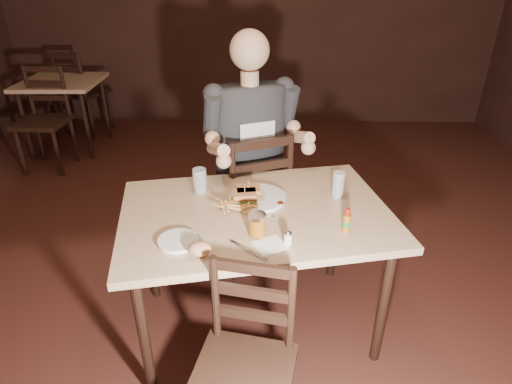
{
  "coord_description": "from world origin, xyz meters",
  "views": [
    {
      "loc": [
        0.2,
        -2.04,
        1.87
      ],
      "look_at": [
        0.15,
        -0.13,
        0.85
      ],
      "focal_mm": 30.0,
      "sensor_mm": 36.0,
      "label": 1
    }
  ],
  "objects_px": {
    "bg_chair_far": "(84,92)",
    "syrup_dispenser": "(257,224)",
    "side_plate": "(178,242)",
    "bg_table": "(62,89)",
    "chair_far": "(250,198)",
    "chair_near": "(243,376)",
    "bg_chair_near": "(42,122)",
    "diner": "(253,123)",
    "dinner_plate": "(258,199)",
    "glass_right": "(338,185)",
    "hot_sauce": "(347,220)",
    "glass_left": "(200,181)",
    "main_table": "(256,223)"
  },
  "relations": [
    {
      "from": "bg_chair_near",
      "to": "hot_sauce",
      "type": "distance_m",
      "value": 3.48
    },
    {
      "from": "chair_near",
      "to": "syrup_dispenser",
      "type": "height_order",
      "value": "syrup_dispenser"
    },
    {
      "from": "chair_near",
      "to": "glass_right",
      "type": "bearing_deg",
      "value": 72.86
    },
    {
      "from": "main_table",
      "to": "bg_chair_far",
      "type": "relative_size",
      "value": 1.5
    },
    {
      "from": "dinner_plate",
      "to": "diner",
      "type": "bearing_deg",
      "value": 94.89
    },
    {
      "from": "dinner_plate",
      "to": "side_plate",
      "type": "relative_size",
      "value": 1.64
    },
    {
      "from": "chair_near",
      "to": "diner",
      "type": "distance_m",
      "value": 1.43
    },
    {
      "from": "bg_table",
      "to": "side_plate",
      "type": "distance_m",
      "value": 3.48
    },
    {
      "from": "main_table",
      "to": "chair_near",
      "type": "height_order",
      "value": "chair_near"
    },
    {
      "from": "chair_near",
      "to": "side_plate",
      "type": "relative_size",
      "value": 4.8
    },
    {
      "from": "dinner_plate",
      "to": "side_plate",
      "type": "distance_m",
      "value": 0.53
    },
    {
      "from": "bg_chair_near",
      "to": "diner",
      "type": "relative_size",
      "value": 0.95
    },
    {
      "from": "diner",
      "to": "side_plate",
      "type": "bearing_deg",
      "value": -132.09
    },
    {
      "from": "hot_sauce",
      "to": "syrup_dispenser",
      "type": "distance_m",
      "value": 0.41
    },
    {
      "from": "bg_chair_far",
      "to": "side_plate",
      "type": "xyz_separation_m",
      "value": [
        1.81,
        -3.52,
        0.28
      ]
    },
    {
      "from": "main_table",
      "to": "bg_chair_far",
      "type": "distance_m",
      "value": 3.89
    },
    {
      "from": "bg_chair_near",
      "to": "glass_right",
      "type": "distance_m",
      "value": 3.27
    },
    {
      "from": "bg_chair_near",
      "to": "glass_left",
      "type": "height_order",
      "value": "bg_chair_near"
    },
    {
      "from": "bg_chair_far",
      "to": "glass_right",
      "type": "distance_m",
      "value": 4.03
    },
    {
      "from": "side_plate",
      "to": "hot_sauce",
      "type": "bearing_deg",
      "value": 8.34
    },
    {
      "from": "bg_table",
      "to": "dinner_plate",
      "type": "distance_m",
      "value": 3.36
    },
    {
      "from": "main_table",
      "to": "hot_sauce",
      "type": "bearing_deg",
      "value": -22.7
    },
    {
      "from": "bg_chair_far",
      "to": "syrup_dispenser",
      "type": "relative_size",
      "value": 9.28
    },
    {
      "from": "bg_chair_near",
      "to": "glass_left",
      "type": "bearing_deg",
      "value": -44.32
    },
    {
      "from": "bg_chair_far",
      "to": "side_plate",
      "type": "distance_m",
      "value": 3.97
    },
    {
      "from": "bg_chair_far",
      "to": "hot_sauce",
      "type": "bearing_deg",
      "value": 144.58
    },
    {
      "from": "bg_chair_near",
      "to": "side_plate",
      "type": "height_order",
      "value": "bg_chair_near"
    },
    {
      "from": "main_table",
      "to": "hot_sauce",
      "type": "height_order",
      "value": "hot_sauce"
    },
    {
      "from": "bg_table",
      "to": "chair_near",
      "type": "distance_m",
      "value": 4.0
    },
    {
      "from": "glass_right",
      "to": "bg_chair_near",
      "type": "bearing_deg",
      "value": 142.62
    },
    {
      "from": "chair_near",
      "to": "bg_chair_far",
      "type": "height_order",
      "value": "bg_chair_far"
    },
    {
      "from": "glass_left",
      "to": "main_table",
      "type": "bearing_deg",
      "value": -32.5
    },
    {
      "from": "bg_chair_far",
      "to": "bg_chair_near",
      "type": "distance_m",
      "value": 1.1
    },
    {
      "from": "main_table",
      "to": "bg_chair_far",
      "type": "xyz_separation_m",
      "value": [
        -2.15,
        3.23,
        -0.2
      ]
    },
    {
      "from": "bg_chair_far",
      "to": "glass_left",
      "type": "height_order",
      "value": "bg_chair_far"
    },
    {
      "from": "diner",
      "to": "glass_right",
      "type": "distance_m",
      "value": 0.66
    },
    {
      "from": "chair_near",
      "to": "glass_right",
      "type": "height_order",
      "value": "glass_right"
    },
    {
      "from": "diner",
      "to": "glass_left",
      "type": "relative_size",
      "value": 7.72
    },
    {
      "from": "hot_sauce",
      "to": "side_plate",
      "type": "height_order",
      "value": "hot_sauce"
    },
    {
      "from": "chair_far",
      "to": "bg_chair_near",
      "type": "relative_size",
      "value": 0.99
    },
    {
      "from": "chair_far",
      "to": "chair_near",
      "type": "distance_m",
      "value": 1.34
    },
    {
      "from": "diner",
      "to": "hot_sauce",
      "type": "distance_m",
      "value": 0.91
    },
    {
      "from": "glass_right",
      "to": "bg_chair_far",
      "type": "bearing_deg",
      "value": 130.05
    },
    {
      "from": "bg_chair_near",
      "to": "dinner_plate",
      "type": "distance_m",
      "value": 2.97
    },
    {
      "from": "dinner_plate",
      "to": "bg_table",
      "type": "bearing_deg",
      "value": 130.06
    },
    {
      "from": "glass_right",
      "to": "hot_sauce",
      "type": "distance_m",
      "value": 0.33
    },
    {
      "from": "bg_table",
      "to": "bg_chair_near",
      "type": "height_order",
      "value": "bg_chair_near"
    },
    {
      "from": "bg_chair_near",
      "to": "diner",
      "type": "distance_m",
      "value": 2.68
    },
    {
      "from": "chair_far",
      "to": "glass_right",
      "type": "relative_size",
      "value": 6.89
    },
    {
      "from": "chair_near",
      "to": "glass_left",
      "type": "bearing_deg",
      "value": 117.98
    }
  ]
}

